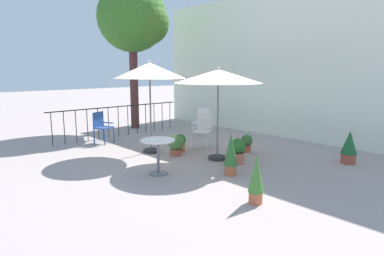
{
  "coord_description": "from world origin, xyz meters",
  "views": [
    {
      "loc": [
        6.32,
        -5.55,
        2.23
      ],
      "look_at": [
        0.0,
        0.16,
        0.72
      ],
      "focal_mm": 31.29,
      "sensor_mm": 36.0,
      "label": 1
    }
  ],
  "objects_px": {
    "potted_plant_1": "(349,147)",
    "potted_plant_4": "(231,153)",
    "patio_umbrella_1": "(150,72)",
    "potted_plant_0": "(176,144)",
    "shade_tree": "(133,17)",
    "potted_plant_5": "(180,142)",
    "cafe_table_0": "(158,150)",
    "potted_plant_2": "(256,178)",
    "potted_plant_3": "(247,142)",
    "patio_chair_1": "(203,128)",
    "potted_plant_6": "(238,150)",
    "patio_chair_0": "(202,120)",
    "patio_chair_2": "(101,125)",
    "patio_umbrella_0": "(218,77)"
  },
  "relations": [
    {
      "from": "patio_umbrella_0",
      "to": "potted_plant_4",
      "type": "bearing_deg",
      "value": -33.56
    },
    {
      "from": "shade_tree",
      "to": "potted_plant_3",
      "type": "distance_m",
      "value": 6.47
    },
    {
      "from": "patio_umbrella_1",
      "to": "cafe_table_0",
      "type": "height_order",
      "value": "patio_umbrella_1"
    },
    {
      "from": "potted_plant_2",
      "to": "potted_plant_5",
      "type": "relative_size",
      "value": 1.78
    },
    {
      "from": "patio_chair_2",
      "to": "potted_plant_5",
      "type": "relative_size",
      "value": 2.0
    },
    {
      "from": "patio_umbrella_1",
      "to": "potted_plant_5",
      "type": "xyz_separation_m",
      "value": [
        0.45,
        0.65,
        -1.91
      ]
    },
    {
      "from": "patio_umbrella_1",
      "to": "potted_plant_0",
      "type": "bearing_deg",
      "value": 22.45
    },
    {
      "from": "patio_chair_2",
      "to": "potted_plant_0",
      "type": "height_order",
      "value": "patio_chair_2"
    },
    {
      "from": "patio_chair_1",
      "to": "potted_plant_1",
      "type": "xyz_separation_m",
      "value": [
        3.51,
        1.44,
        -0.15
      ]
    },
    {
      "from": "patio_umbrella_1",
      "to": "cafe_table_0",
      "type": "bearing_deg",
      "value": -30.81
    },
    {
      "from": "patio_chair_0",
      "to": "patio_chair_1",
      "type": "xyz_separation_m",
      "value": [
        1.2,
        -1.12,
        0.02
      ]
    },
    {
      "from": "potted_plant_1",
      "to": "patio_umbrella_0",
      "type": "bearing_deg",
      "value": -138.57
    },
    {
      "from": "potted_plant_2",
      "to": "patio_umbrella_0",
      "type": "bearing_deg",
      "value": 146.84
    },
    {
      "from": "cafe_table_0",
      "to": "potted_plant_4",
      "type": "bearing_deg",
      "value": 45.31
    },
    {
      "from": "patio_umbrella_1",
      "to": "potted_plant_2",
      "type": "relative_size",
      "value": 2.9
    },
    {
      "from": "patio_umbrella_0",
      "to": "patio_chair_0",
      "type": "bearing_deg",
      "value": 143.46
    },
    {
      "from": "patio_umbrella_1",
      "to": "patio_chair_1",
      "type": "relative_size",
      "value": 2.53
    },
    {
      "from": "patio_umbrella_0",
      "to": "potted_plant_0",
      "type": "bearing_deg",
      "value": -153.45
    },
    {
      "from": "patio_umbrella_1",
      "to": "potted_plant_3",
      "type": "xyz_separation_m",
      "value": [
        1.73,
        1.93,
        -1.89
      ]
    },
    {
      "from": "patio_chair_1",
      "to": "potted_plant_5",
      "type": "xyz_separation_m",
      "value": [
        -0.09,
        -0.77,
        -0.31
      ]
    },
    {
      "from": "patio_umbrella_0",
      "to": "potted_plant_1",
      "type": "relative_size",
      "value": 2.88
    },
    {
      "from": "potted_plant_1",
      "to": "potted_plant_4",
      "type": "height_order",
      "value": "potted_plant_4"
    },
    {
      "from": "patio_umbrella_1",
      "to": "potted_plant_0",
      "type": "distance_m",
      "value": 2.02
    },
    {
      "from": "shade_tree",
      "to": "potted_plant_4",
      "type": "distance_m",
      "value": 7.42
    },
    {
      "from": "patio_chair_2",
      "to": "potted_plant_3",
      "type": "bearing_deg",
      "value": 32.74
    },
    {
      "from": "shade_tree",
      "to": "patio_chair_2",
      "type": "distance_m",
      "value": 4.44
    },
    {
      "from": "potted_plant_4",
      "to": "potted_plant_0",
      "type": "bearing_deg",
      "value": 174.55
    },
    {
      "from": "cafe_table_0",
      "to": "patio_chair_0",
      "type": "bearing_deg",
      "value": 123.37
    },
    {
      "from": "patio_umbrella_0",
      "to": "patio_chair_1",
      "type": "bearing_deg",
      "value": 151.46
    },
    {
      "from": "potted_plant_0",
      "to": "potted_plant_4",
      "type": "xyz_separation_m",
      "value": [
        2.05,
        -0.2,
        0.18
      ]
    },
    {
      "from": "patio_umbrella_1",
      "to": "potted_plant_6",
      "type": "relative_size",
      "value": 4.03
    },
    {
      "from": "potted_plant_5",
      "to": "potted_plant_6",
      "type": "xyz_separation_m",
      "value": [
        1.83,
        0.24,
        0.08
      ]
    },
    {
      "from": "patio_chair_2",
      "to": "shade_tree",
      "type": "bearing_deg",
      "value": 124.66
    },
    {
      "from": "patio_chair_0",
      "to": "potted_plant_1",
      "type": "height_order",
      "value": "patio_chair_0"
    },
    {
      "from": "patio_chair_0",
      "to": "potted_plant_3",
      "type": "relative_size",
      "value": 1.93
    },
    {
      "from": "patio_umbrella_1",
      "to": "potted_plant_2",
      "type": "bearing_deg",
      "value": -10.38
    },
    {
      "from": "potted_plant_3",
      "to": "potted_plant_5",
      "type": "xyz_separation_m",
      "value": [
        -1.27,
        -1.28,
        -0.02
      ]
    },
    {
      "from": "potted_plant_5",
      "to": "potted_plant_6",
      "type": "distance_m",
      "value": 1.85
    },
    {
      "from": "shade_tree",
      "to": "potted_plant_0",
      "type": "relative_size",
      "value": 9.68
    },
    {
      "from": "patio_chair_0",
      "to": "potted_plant_2",
      "type": "distance_m",
      "value": 5.76
    },
    {
      "from": "shade_tree",
      "to": "potted_plant_5",
      "type": "xyz_separation_m",
      "value": [
        3.96,
        -1.14,
        -3.82
      ]
    },
    {
      "from": "shade_tree",
      "to": "patio_umbrella_1",
      "type": "distance_m",
      "value": 4.38
    },
    {
      "from": "patio_chair_1",
      "to": "potted_plant_3",
      "type": "height_order",
      "value": "patio_chair_1"
    },
    {
      "from": "patio_chair_0",
      "to": "potted_plant_3",
      "type": "bearing_deg",
      "value": -14.53
    },
    {
      "from": "potted_plant_1",
      "to": "potted_plant_4",
      "type": "bearing_deg",
      "value": -115.08
    },
    {
      "from": "patio_umbrella_1",
      "to": "potted_plant_0",
      "type": "height_order",
      "value": "patio_umbrella_1"
    },
    {
      "from": "patio_umbrella_1",
      "to": "potted_plant_3",
      "type": "bearing_deg",
      "value": 48.22
    },
    {
      "from": "cafe_table_0",
      "to": "potted_plant_1",
      "type": "relative_size",
      "value": 0.95
    },
    {
      "from": "potted_plant_1",
      "to": "potted_plant_4",
      "type": "distance_m",
      "value": 3.06
    },
    {
      "from": "potted_plant_3",
      "to": "potted_plant_5",
      "type": "bearing_deg",
      "value": -134.95
    }
  ]
}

